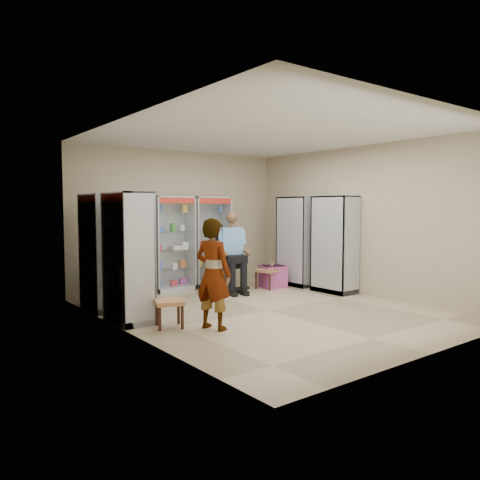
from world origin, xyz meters
TOP-DOWN VIEW (x-y plane):
  - floor at (0.00, 0.00)m, footprint 6.00×6.00m
  - room_shell at (0.00, 0.00)m, footprint 5.02×6.02m
  - cabinet_back_left at (-1.30, 2.73)m, footprint 0.90×0.50m
  - cabinet_back_mid at (-0.35, 2.73)m, footprint 0.90×0.50m
  - cabinet_back_right at (0.60, 2.73)m, footprint 0.90×0.50m
  - cabinet_right_far at (2.23, 1.60)m, footprint 0.90×0.50m
  - cabinet_right_near at (2.23, 0.50)m, footprint 0.90×0.50m
  - cabinet_left_far at (-2.23, 1.80)m, footprint 0.90×0.50m
  - cabinet_left_near at (-2.23, 0.70)m, footprint 0.90×0.50m
  - wooden_chair at (-1.55, 2.00)m, footprint 0.42×0.42m
  - seated_customer at (-1.55, 1.95)m, footprint 0.44×0.60m
  - office_chair at (0.57, 1.90)m, footprint 0.85×0.85m
  - seated_shopkeeper at (0.57, 1.85)m, footprint 0.71×0.84m
  - pink_trunk at (1.61, 1.73)m, footprint 0.60×0.59m
  - tea_glass at (1.58, 1.72)m, footprint 0.07×0.07m
  - woven_stool_a at (1.40, 1.68)m, footprint 0.54×0.54m
  - woven_stool_b at (-1.89, 0.03)m, footprint 0.52×0.52m
  - standing_man at (-1.43, -0.44)m, footprint 0.56×0.68m

SIDE VIEW (x-z plane):
  - floor at x=0.00m, z-range 0.00..0.00m
  - woven_stool_b at x=-1.89m, z-range 0.00..0.41m
  - woven_stool_a at x=1.40m, z-range 0.00..0.43m
  - pink_trunk at x=1.61m, z-range 0.00..0.48m
  - wooden_chair at x=-1.55m, z-range 0.00..0.94m
  - tea_glass at x=1.58m, z-range 0.48..0.57m
  - office_chair at x=0.57m, z-range 0.00..1.23m
  - seated_customer at x=-1.55m, z-range 0.00..1.34m
  - seated_shopkeeper at x=0.57m, z-range 0.00..1.56m
  - standing_man at x=-1.43m, z-range 0.00..1.61m
  - cabinet_back_left at x=-1.30m, z-range 0.00..2.00m
  - cabinet_back_mid at x=-0.35m, z-range 0.00..2.00m
  - cabinet_back_right at x=0.60m, z-range 0.00..2.00m
  - cabinet_right_far at x=2.23m, z-range 0.00..2.00m
  - cabinet_right_near at x=2.23m, z-range 0.00..2.00m
  - cabinet_left_far at x=-2.23m, z-range 0.00..2.00m
  - cabinet_left_near at x=-2.23m, z-range 0.00..2.00m
  - room_shell at x=0.00m, z-range 0.46..3.47m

